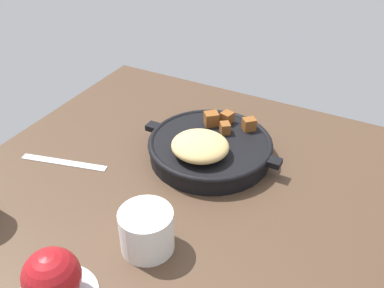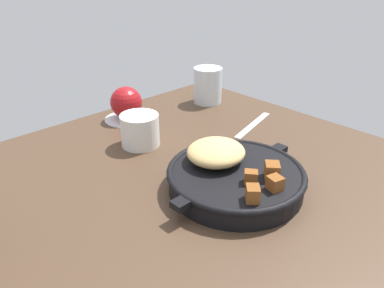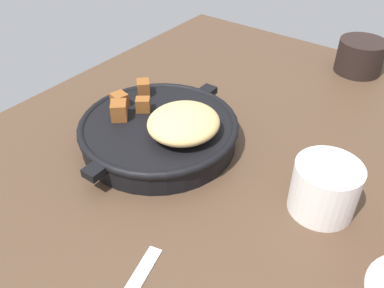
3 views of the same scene
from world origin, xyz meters
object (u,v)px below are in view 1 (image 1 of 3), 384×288
at_px(butter_knife, 64,162).
at_px(ceramic_mug_white, 147,230).
at_px(red_apple, 52,277).
at_px(cast_iron_skillet, 209,147).

bearing_deg(butter_knife, ceramic_mug_white, 144.00).
xyz_separation_m(red_apple, ceramic_mug_white, (-0.06, -0.14, -0.01)).
xyz_separation_m(red_apple, butter_knife, (0.20, -0.25, -0.04)).
relative_size(red_apple, butter_knife, 0.45).
height_order(cast_iron_skillet, butter_knife, cast_iron_skillet).
relative_size(red_apple, ceramic_mug_white, 0.95).
relative_size(butter_knife, ceramic_mug_white, 2.12).
relative_size(cast_iron_skillet, ceramic_mug_white, 3.45).
height_order(butter_knife, ceramic_mug_white, ceramic_mug_white).
relative_size(cast_iron_skillet, red_apple, 3.63).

